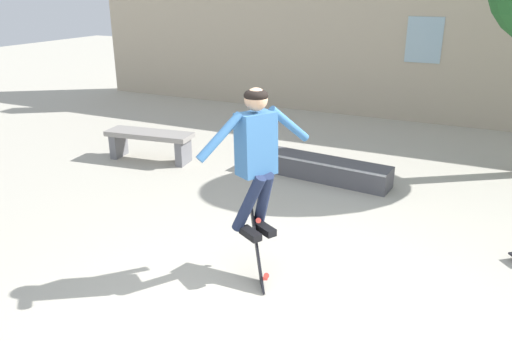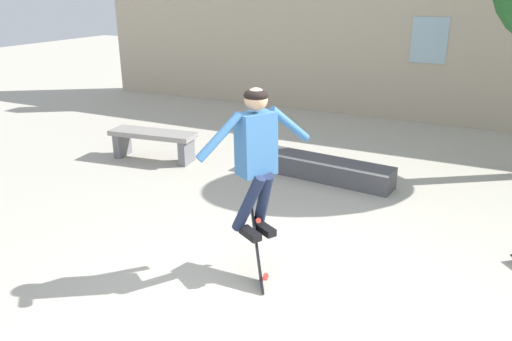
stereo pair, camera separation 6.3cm
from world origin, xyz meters
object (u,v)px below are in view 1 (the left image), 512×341
park_bench (150,140)px  skateboard_flipping (257,250)px  skater (256,150)px  skate_ledge (318,168)px

park_bench → skateboard_flipping: 3.95m
skater → skateboard_flipping: size_ratio=1.79×
skate_ledge → skateboard_flipping: size_ratio=2.75×
skater → skateboard_flipping: bearing=-18.4°
park_bench → skater: (3.07, -2.41, 0.95)m
skate_ledge → park_bench: bearing=-166.2°
park_bench → skate_ledge: 2.81m
skate_ledge → skateboard_flipping: 2.85m
park_bench → skater: bearing=-45.1°
skate_ledge → skateboard_flipping: bearing=-77.6°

